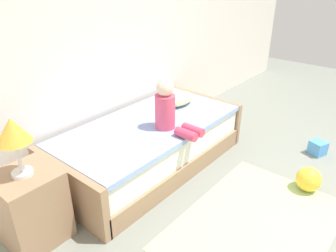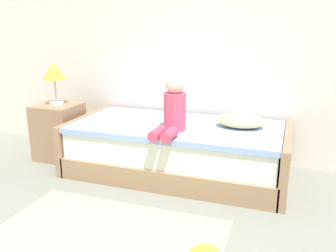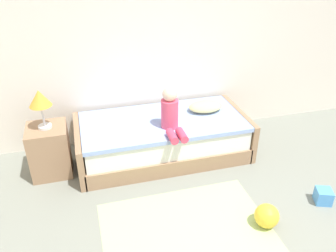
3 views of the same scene
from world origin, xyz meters
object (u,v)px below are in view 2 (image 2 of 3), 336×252
object	(u,v)px
bed	(176,149)
nightstand	(59,131)
child_figure	(173,109)
pillow	(241,121)
table_lamp	(54,73)

from	to	relation	value
bed	nightstand	size ratio (longest dim) A/B	3.52
child_figure	nightstand	bearing A→B (deg)	171.13
pillow	child_figure	bearing A→B (deg)	-149.31
bed	nightstand	bearing A→B (deg)	-179.51
nightstand	child_figure	distance (m)	1.46
nightstand	child_figure	xyz separation A→B (m)	(1.39, -0.22, 0.40)
nightstand	pillow	size ratio (longest dim) A/B	1.36
child_figure	pillow	distance (m)	0.66
child_figure	pillow	bearing A→B (deg)	30.69
nightstand	table_lamp	distance (m)	0.64
child_figure	pillow	world-z (taller)	child_figure
table_lamp	pillow	xyz separation A→B (m)	(1.94, 0.11, -0.37)
bed	nightstand	world-z (taller)	nightstand
bed	nightstand	distance (m)	1.35
nightstand	pillow	world-z (taller)	pillow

